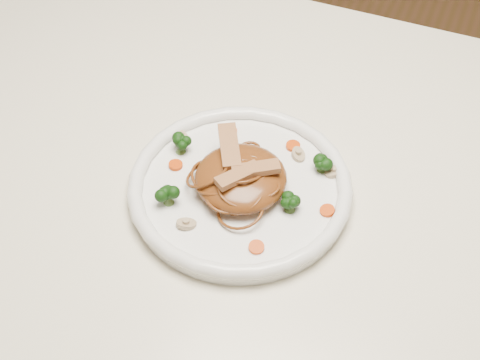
% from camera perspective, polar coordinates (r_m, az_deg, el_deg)
% --- Properties ---
extents(table, '(1.20, 0.80, 0.75)m').
position_cam_1_polar(table, '(1.03, 3.13, -3.18)').
color(table, silver).
rests_on(table, ground).
extents(plate, '(0.34, 0.34, 0.02)m').
position_cam_1_polar(plate, '(0.92, 0.00, -0.91)').
color(plate, white).
rests_on(plate, table).
extents(noodle_mound, '(0.15, 0.15, 0.04)m').
position_cam_1_polar(noodle_mound, '(0.90, 0.07, 0.18)').
color(noodle_mound, brown).
rests_on(noodle_mound, plate).
extents(chicken_a, '(0.06, 0.05, 0.01)m').
position_cam_1_polar(chicken_a, '(0.88, 1.30, 0.90)').
color(chicken_a, tan).
rests_on(chicken_a, noodle_mound).
extents(chicken_b, '(0.06, 0.08, 0.01)m').
position_cam_1_polar(chicken_b, '(0.91, -0.86, 2.72)').
color(chicken_b, tan).
rests_on(chicken_b, noodle_mound).
extents(chicken_c, '(0.05, 0.06, 0.01)m').
position_cam_1_polar(chicken_c, '(0.87, -0.13, 0.37)').
color(chicken_c, tan).
rests_on(chicken_c, noodle_mound).
extents(broccoli_0, '(0.03, 0.03, 0.03)m').
position_cam_1_polar(broccoli_0, '(0.93, 6.71, 1.45)').
color(broccoli_0, '#13340A').
rests_on(broccoli_0, plate).
extents(broccoli_1, '(0.02, 0.02, 0.03)m').
position_cam_1_polar(broccoli_1, '(0.95, -4.87, 2.87)').
color(broccoli_1, '#13340A').
rests_on(broccoli_1, plate).
extents(broccoli_2, '(0.03, 0.03, 0.03)m').
position_cam_1_polar(broccoli_2, '(0.89, -5.84, -1.13)').
color(broccoli_2, '#13340A').
rests_on(broccoli_2, plate).
extents(broccoli_3, '(0.03, 0.03, 0.03)m').
position_cam_1_polar(broccoli_3, '(0.88, 4.08, -1.90)').
color(broccoli_3, '#13340A').
rests_on(broccoli_3, plate).
extents(carrot_0, '(0.02, 0.02, 0.00)m').
position_cam_1_polar(carrot_0, '(0.96, 4.31, 2.76)').
color(carrot_0, '#E34F08').
rests_on(carrot_0, plate).
extents(carrot_1, '(0.02, 0.02, 0.00)m').
position_cam_1_polar(carrot_1, '(0.94, -5.22, 1.21)').
color(carrot_1, '#E34F08').
rests_on(carrot_1, plate).
extents(carrot_2, '(0.02, 0.02, 0.00)m').
position_cam_1_polar(carrot_2, '(0.89, 7.06, -2.47)').
color(carrot_2, '#E34F08').
rests_on(carrot_2, plate).
extents(carrot_3, '(0.03, 0.03, 0.00)m').
position_cam_1_polar(carrot_3, '(0.98, -0.83, 3.97)').
color(carrot_3, '#E34F08').
rests_on(carrot_3, plate).
extents(carrot_4, '(0.02, 0.02, 0.00)m').
position_cam_1_polar(carrot_4, '(0.85, 1.33, -5.45)').
color(carrot_4, '#E34F08').
rests_on(carrot_4, plate).
extents(mushroom_0, '(0.03, 0.03, 0.01)m').
position_cam_1_polar(mushroom_0, '(0.87, -4.37, -3.56)').
color(mushroom_0, '#C5B494').
rests_on(mushroom_0, plate).
extents(mushroom_1, '(0.04, 0.04, 0.01)m').
position_cam_1_polar(mushroom_1, '(0.94, 7.60, 0.69)').
color(mushroom_1, '#C5B494').
rests_on(mushroom_1, plate).
extents(mushroom_2, '(0.03, 0.03, 0.01)m').
position_cam_1_polar(mushroom_2, '(0.98, -4.70, 3.51)').
color(mushroom_2, '#C5B494').
rests_on(mushroom_2, plate).
extents(mushroom_3, '(0.03, 0.03, 0.01)m').
position_cam_1_polar(mushroom_3, '(0.95, 4.73, 2.06)').
color(mushroom_3, '#C5B494').
rests_on(mushroom_3, plate).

